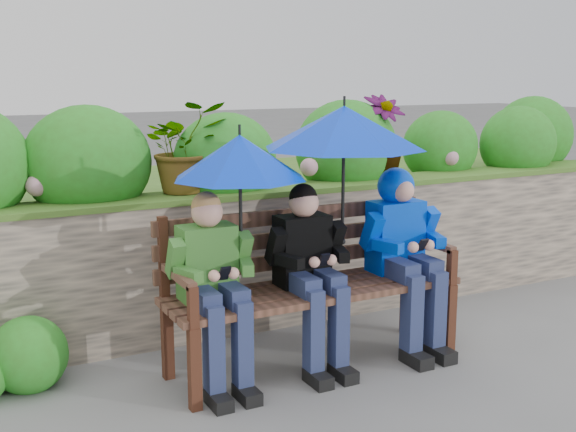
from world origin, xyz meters
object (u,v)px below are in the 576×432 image
boy_left (214,279)px  umbrella_left (240,157)px  boy_middle (310,266)px  boy_right (404,243)px  umbrella_right (344,127)px  park_bench (308,276)px

boy_left → umbrella_left: bearing=13.6°
boy_middle → boy_right: (0.73, 0.01, 0.07)m
boy_left → umbrella_left: 0.74m
umbrella_left → umbrella_right: umbrella_right is taller
park_bench → boy_left: 0.70m
boy_right → umbrella_right: size_ratio=1.18×
park_bench → umbrella_right: bearing=-5.5°
boy_right → umbrella_right: 0.90m
boy_left → boy_right: boy_right is taller
umbrella_right → umbrella_left: bearing=-178.2°
boy_left → boy_right: 1.38m
umbrella_left → umbrella_right: (0.73, 0.02, 0.15)m
park_bench → boy_right: 0.71m
umbrella_right → boy_middle: bearing=-165.7°
boy_middle → boy_right: boy_right is taller
boy_left → boy_right: bearing=0.3°
boy_left → umbrella_right: size_ratio=1.13×
park_bench → boy_left: bearing=-172.2°
boy_left → umbrella_left: (0.20, 0.05, 0.71)m
boy_left → boy_right: size_ratio=0.95×
park_bench → boy_middle: bearing=-112.1°
umbrella_left → boy_middle: bearing=-6.2°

